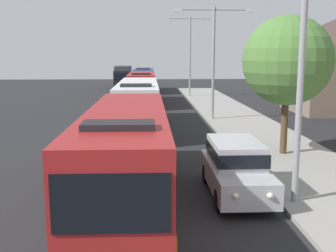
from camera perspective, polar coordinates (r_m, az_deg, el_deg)
bus_lead at (r=13.56m, az=-5.70°, el=-3.46°), size 2.58×11.43×3.21m
bus_second_in_line at (r=26.88m, az=-4.17°, el=3.17°), size 2.58×12.03×3.21m
bus_middle at (r=40.88m, az=-3.63°, el=5.45°), size 2.58×11.45×3.21m
bus_fourth_in_line at (r=54.74m, az=-3.38°, el=6.55°), size 2.58×10.63×3.21m
white_suv at (r=14.38m, az=9.38°, el=-5.47°), size 1.86×4.81×1.90m
box_truck_oncoming at (r=63.25m, az=-6.29°, el=6.96°), size 2.35×7.31×3.15m
streetlamp_near at (r=13.31m, az=18.27°, el=11.99°), size 5.78×0.28×8.65m
streetlamp_mid at (r=30.30m, az=6.35°, el=10.30°), size 5.75×0.28×8.04m
streetlamp_far at (r=47.65m, az=3.08°, el=10.72°), size 5.85×0.28×8.91m
roadside_tree at (r=19.97m, az=16.27°, el=8.70°), size 4.16×4.16×6.48m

